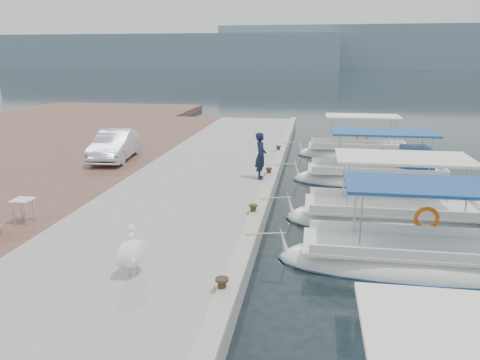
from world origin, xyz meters
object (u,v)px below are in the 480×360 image
fisherman (261,156)px  fishing_caique_e (357,154)px  fishing_caique_c (392,220)px  fishing_caique_d (378,179)px  pelican (132,252)px  parked_car (115,145)px  fishing_caique_b (420,263)px

fisherman → fishing_caique_e: bearing=-36.6°
fishing_caique_c → fishing_caique_d: (0.19, 5.14, 0.07)m
pelican → parked_car: size_ratio=0.32×
fisherman → pelican: bearing=162.7°
fishing_caique_c → parked_car: 13.21m
fishing_caique_d → fisherman: fisherman is taller
fishing_caique_c → pelican: size_ratio=5.08×
fishing_caique_d → fishing_caique_e: 5.51m
pelican → fisherman: fisherman is taller
fishing_caique_c → fisherman: bearing=145.4°
pelican → fishing_caique_d: bearing=58.4°
fishing_caique_d → parked_car: size_ratio=1.67×
fisherman → fishing_caique_b: bearing=-149.0°
fishing_caique_b → pelican: 7.20m
fishing_caique_d → fishing_caique_b: bearing=-90.0°
fishing_caique_c → fishing_caique_d: size_ratio=0.98×
pelican → fisherman: size_ratio=0.73×
fishing_caique_b → fishing_caique_d: (0.00, 8.43, 0.07)m
fishing_caique_e → pelican: 17.56m
fishing_caique_d → fishing_caique_e: bearing=94.6°
fishing_caique_b → parked_car: fishing_caique_b is taller
fishing_caique_d → parked_car: (-12.07, 0.54, 1.01)m
fishing_caique_d → pelican: 12.82m
fishing_caique_c → fishing_caique_e: 10.64m
fishing_caique_b → fishing_caique_c: 3.30m
fishing_caique_e → pelican: fishing_caique_e is taller
fishing_caique_e → pelican: (-6.27, -16.38, 0.92)m
fishing_caique_e → fisherman: 8.73m
fishing_caique_c → pelican: fishing_caique_c is taller
fishing_caique_d → parked_car: 12.12m
fishing_caique_e → parked_car: bearing=-156.9°
fishing_caique_b → fishing_caique_e: (-0.43, 13.92, 0.00)m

